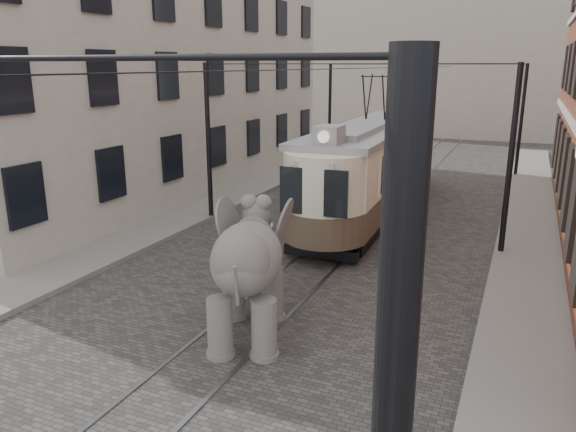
% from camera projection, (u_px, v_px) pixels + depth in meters
% --- Properties ---
extents(ground, '(120.00, 120.00, 0.00)m').
position_uv_depth(ground, '(276.00, 299.00, 14.41)').
color(ground, '#454340').
extents(tram_rails, '(1.54, 80.00, 0.02)m').
position_uv_depth(tram_rails, '(276.00, 298.00, 14.40)').
color(tram_rails, slate).
rests_on(tram_rails, ground).
extents(sidewalk_right, '(2.00, 60.00, 0.15)m').
position_uv_depth(sidewalk_right, '(524.00, 340.00, 12.07)').
color(sidewalk_right, slate).
rests_on(sidewalk_right, ground).
extents(sidewalk_left, '(2.00, 60.00, 0.15)m').
position_uv_depth(sidewalk_left, '(84.00, 262.00, 16.89)').
color(sidewalk_left, slate).
rests_on(sidewalk_left, ground).
extents(stucco_building, '(7.00, 24.00, 10.00)m').
position_uv_depth(stucco_building, '(154.00, 85.00, 26.15)').
color(stucco_building, '#9F9684').
rests_on(stucco_building, ground).
extents(distant_block, '(28.00, 10.00, 14.00)m').
position_uv_depth(distant_block, '(467.00, 52.00, 47.89)').
color(distant_block, '#9F9684').
rests_on(distant_block, ground).
extents(catenary, '(11.00, 30.20, 6.00)m').
position_uv_depth(catenary, '(333.00, 157.00, 18.10)').
color(catenary, black).
rests_on(catenary, ground).
extents(tram, '(3.31, 14.00, 5.52)m').
position_uv_depth(tram, '(374.00, 144.00, 22.54)').
color(tram, beige).
rests_on(tram, ground).
extents(elephant, '(4.05, 5.32, 2.89)m').
position_uv_depth(elephant, '(247.00, 276.00, 12.06)').
color(elephant, slate).
rests_on(elephant, ground).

